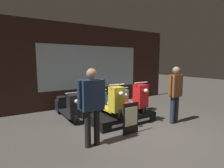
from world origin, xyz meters
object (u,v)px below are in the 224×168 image
at_px(scooter_backrow_3, 130,98).
at_px(person_left_browsing, 92,101).
at_px(person_right_browsing, 175,91).
at_px(price_sign_board, 131,118).
at_px(scooter_display_right, 128,98).
at_px(scooter_display_left, 105,101).
at_px(scooter_backrow_0, 67,107).
at_px(scooter_backrow_2, 112,101).
at_px(scooter_backrow_1, 91,104).

bearing_deg(scooter_backrow_3, person_left_browsing, -141.78).
distance_m(person_right_browsing, price_sign_board, 1.64).
bearing_deg(scooter_display_right, scooter_display_left, 180.00).
relative_size(scooter_display_right, price_sign_board, 2.24).
xyz_separation_m(scooter_backrow_3, person_right_browsing, (0.01, -2.05, 0.57)).
relative_size(scooter_display_right, scooter_backrow_3, 1.00).
relative_size(scooter_backrow_0, person_left_browsing, 1.07).
distance_m(scooter_display_left, person_right_browsing, 2.03).
relative_size(scooter_display_left, price_sign_board, 2.24).
bearing_deg(scooter_display_right, person_left_browsing, -147.56).
relative_size(scooter_display_left, scooter_backrow_0, 1.00).
distance_m(scooter_backrow_3, person_left_browsing, 3.37).
xyz_separation_m(scooter_backrow_3, person_left_browsing, (-2.60, -2.05, 0.62)).
bearing_deg(scooter_backrow_2, scooter_backrow_0, 180.00).
xyz_separation_m(scooter_backrow_0, scooter_backrow_3, (2.48, 0.00, 0.00)).
relative_size(scooter_backrow_1, price_sign_board, 2.24).
distance_m(scooter_backrow_1, person_right_browsing, 2.70).
bearing_deg(price_sign_board, scooter_display_right, 56.16).
height_order(scooter_backrow_2, scooter_backrow_3, same).
xyz_separation_m(person_left_browsing, person_right_browsing, (2.62, 0.00, -0.04)).
relative_size(scooter_display_left, person_left_browsing, 1.07).
distance_m(scooter_backrow_0, scooter_backrow_1, 0.83).
relative_size(scooter_display_right, person_right_browsing, 1.07).
distance_m(scooter_backrow_0, person_left_browsing, 2.15).
relative_size(scooter_backrow_0, person_right_browsing, 1.07).
bearing_deg(price_sign_board, scooter_display_left, 95.24).
xyz_separation_m(scooter_display_right, scooter_backrow_3, (0.81, 0.91, -0.27)).
bearing_deg(scooter_backrow_3, scooter_backrow_2, 180.00).
bearing_deg(person_right_browsing, person_left_browsing, -180.00).
xyz_separation_m(scooter_display_left, price_sign_board, (0.10, -1.08, -0.24)).
relative_size(scooter_backrow_1, person_left_browsing, 1.07).
bearing_deg(scooter_display_right, scooter_backrow_0, 151.42).
bearing_deg(scooter_display_left, scooter_backrow_1, 91.12).
relative_size(scooter_backrow_2, scooter_backrow_3, 1.00).
relative_size(scooter_backrow_2, person_right_browsing, 1.07).
relative_size(scooter_display_right, scooter_backrow_2, 1.00).
xyz_separation_m(scooter_backrow_0, person_left_browsing, (-0.12, -2.05, 0.62)).
distance_m(scooter_backrow_0, scooter_backrow_2, 1.66).
height_order(scooter_backrow_3, person_right_browsing, person_right_browsing).
distance_m(scooter_backrow_2, person_left_browsing, 2.78).
relative_size(scooter_backrow_0, scooter_backrow_2, 1.00).
bearing_deg(scooter_backrow_1, person_left_browsing, -114.84).
height_order(scooter_display_left, scooter_backrow_3, scooter_display_left).
height_order(scooter_backrow_0, scooter_backrow_3, same).
height_order(scooter_display_left, scooter_backrow_1, scooter_display_left).
distance_m(scooter_backrow_2, price_sign_board, 2.12).
distance_m(scooter_display_right, scooter_backrow_3, 1.25).
bearing_deg(scooter_backrow_0, scooter_display_right, -28.58).
distance_m(scooter_display_left, scooter_backrow_3, 1.89).
relative_size(scooter_backrow_0, scooter_backrow_1, 1.00).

